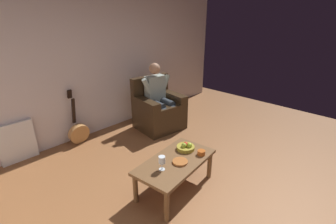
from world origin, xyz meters
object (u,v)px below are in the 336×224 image
object	(u,v)px
armchair	(158,111)
wine_glass_near	(162,161)
person_seated	(159,95)
coffee_table	(175,165)
candle_jar	(201,153)
decorative_dish	(180,162)
guitar	(79,132)
fruit_bowl	(186,147)

from	to	relation	value
armchair	wine_glass_near	xyz separation A→B (m)	(1.37, 1.47, 0.20)
person_seated	coffee_table	xyz separation A→B (m)	(1.12, 1.44, -0.31)
coffee_table	candle_jar	world-z (taller)	candle_jar
decorative_dish	candle_jar	xyz separation A→B (m)	(-0.32, 0.08, 0.02)
guitar	decorative_dish	size ratio (longest dim) A/B	4.99
coffee_table	wine_glass_near	world-z (taller)	wine_glass_near
fruit_bowl	person_seated	bearing A→B (deg)	-121.65
fruit_bowl	candle_jar	size ratio (longest dim) A/B	2.36
coffee_table	candle_jar	size ratio (longest dim) A/B	11.06
armchair	decorative_dish	bearing A→B (deg)	61.29
armchair	coffee_table	world-z (taller)	armchair
guitar	wine_glass_near	bearing A→B (deg)	90.15
person_seated	candle_jar	size ratio (longest dim) A/B	12.44
candle_jar	guitar	bearing A→B (deg)	-75.06
armchair	guitar	distance (m)	1.48
guitar	fruit_bowl	xyz separation A→B (m)	(-0.53, 1.92, 0.25)
armchair	fruit_bowl	size ratio (longest dim) A/B	4.12
candle_jar	wine_glass_near	bearing A→B (deg)	-13.57
guitar	wine_glass_near	world-z (taller)	guitar
armchair	decorative_dish	distance (m)	1.90
person_seated	wine_glass_near	xyz separation A→B (m)	(1.37, 1.45, -0.13)
armchair	person_seated	distance (m)	0.33
wine_glass_near	fruit_bowl	bearing A→B (deg)	-170.69
wine_glass_near	fruit_bowl	size ratio (longest dim) A/B	0.74
wine_glass_near	decorative_dish	xyz separation A→B (m)	(-0.25, 0.06, -0.11)
candle_jar	armchair	bearing A→B (deg)	-116.60
person_seated	candle_jar	xyz separation A→B (m)	(0.80, 1.59, -0.22)
guitar	candle_jar	world-z (taller)	guitar
coffee_table	fruit_bowl	bearing A→B (deg)	-165.51
wine_glass_near	candle_jar	bearing A→B (deg)	166.43
person_seated	decorative_dish	world-z (taller)	person_seated
coffee_table	wine_glass_near	distance (m)	0.30
person_seated	candle_jar	bearing A→B (deg)	70.75
armchair	fruit_bowl	bearing A→B (deg)	66.22
fruit_bowl	coffee_table	bearing A→B (deg)	14.49
fruit_bowl	guitar	bearing A→B (deg)	-74.47
candle_jar	coffee_table	bearing A→B (deg)	-24.89
fruit_bowl	decorative_dish	world-z (taller)	fruit_bowl
decorative_dish	guitar	bearing A→B (deg)	-82.99
decorative_dish	candle_jar	bearing A→B (deg)	166.33
armchair	coffee_table	bearing A→B (deg)	59.83
person_seated	decorative_dish	distance (m)	1.89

